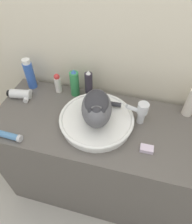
# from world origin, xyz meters

# --- Properties ---
(ground_plane) EXTENTS (12.00, 12.00, 0.00)m
(ground_plane) POSITION_xyz_m (0.00, 0.00, 0.00)
(ground_plane) COLOR #B7B2A8
(wall_back) EXTENTS (8.00, 0.05, 2.40)m
(wall_back) POSITION_xyz_m (0.00, 0.61, 1.20)
(wall_back) COLOR beige
(wall_back) RESTS_ON ground_plane
(vanity_counter) EXTENTS (1.30, 0.55, 0.83)m
(vanity_counter) POSITION_xyz_m (0.00, 0.28, 0.41)
(vanity_counter) COLOR #56514C
(vanity_counter) RESTS_ON ground_plane
(sink_basin) EXTENTS (0.43, 0.43, 0.06)m
(sink_basin) POSITION_xyz_m (-0.01, 0.27, 0.86)
(sink_basin) COLOR white
(sink_basin) RESTS_ON vanity_counter
(cat) EXTENTS (0.23, 0.30, 0.18)m
(cat) POSITION_xyz_m (-0.01, 0.25, 0.97)
(cat) COLOR #56565B
(cat) RESTS_ON sink_basin
(faucet) EXTENTS (0.13, 0.07, 0.14)m
(faucet) POSITION_xyz_m (0.22, 0.35, 0.91)
(faucet) COLOR silver
(faucet) RESTS_ON vanity_counter
(spray_bottle_trigger) EXTENTS (0.06, 0.06, 0.19)m
(spray_bottle_trigger) POSITION_xyz_m (-0.22, 0.49, 0.92)
(spray_bottle_trigger) COLOR #338C4C
(spray_bottle_trigger) RESTS_ON vanity_counter
(deodorant_stick) EXTENTS (0.04, 0.04, 0.14)m
(deodorant_stick) POSITION_xyz_m (-0.34, 0.49, 0.90)
(deodorant_stick) COLOR white
(deodorant_stick) RESTS_ON vanity_counter
(shampoo_bottle_tall) EXTENTS (0.06, 0.06, 0.22)m
(shampoo_bottle_tall) POSITION_xyz_m (-0.53, 0.49, 0.93)
(shampoo_bottle_tall) COLOR #335BB7
(shampoo_bottle_tall) RESTS_ON vanity_counter
(soap_pump_bottle) EXTENTS (0.06, 0.06, 0.22)m
(soap_pump_bottle) POSITION_xyz_m (0.50, 0.49, 0.92)
(soap_pump_bottle) COLOR silver
(soap_pump_bottle) RESTS_ON vanity_counter
(hairspray_can_black) EXTENTS (0.05, 0.05, 0.20)m
(hairspray_can_black) POSITION_xyz_m (-0.12, 0.49, 0.92)
(hairspray_can_black) COLOR #28232D
(hairspray_can_black) RESTS_ON vanity_counter
(cream_tube) EXTENTS (0.14, 0.04, 0.04)m
(cream_tube) POSITION_xyz_m (-0.44, 0.05, 0.85)
(cream_tube) COLOR #4C7FB2
(cream_tube) RESTS_ON vanity_counter
(hair_dryer) EXTENTS (0.16, 0.11, 0.06)m
(hair_dryer) POSITION_xyz_m (-0.55, 0.36, 0.86)
(hair_dryer) COLOR silver
(hair_dryer) RESTS_ON vanity_counter
(soap_bar) EXTENTS (0.07, 0.04, 0.02)m
(soap_bar) POSITION_xyz_m (0.28, 0.16, 0.84)
(soap_bar) COLOR silver
(soap_bar) RESTS_ON vanity_counter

